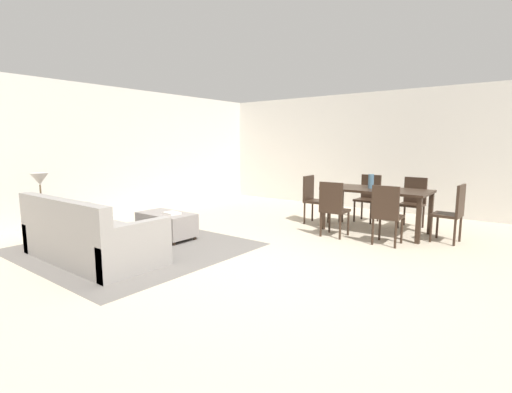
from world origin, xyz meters
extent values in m
plane|color=beige|center=(0.00, 0.00, 0.00)|extent=(10.80, 10.80, 0.00)
cube|color=silver|center=(0.00, 5.00, 1.35)|extent=(9.00, 0.12, 2.70)
cube|color=silver|center=(-4.50, 0.50, 1.35)|extent=(0.12, 11.00, 2.70)
cube|color=slate|center=(-2.00, -0.42, 0.00)|extent=(3.00, 2.80, 0.01)
cube|color=gray|center=(-1.96, -1.06, 0.21)|extent=(2.07, 0.95, 0.42)
cube|color=gray|center=(-1.96, -1.46, 0.64)|extent=(2.07, 0.16, 0.44)
cube|color=gray|center=(-2.93, -1.06, 0.31)|extent=(0.14, 0.95, 0.62)
cube|color=gray|center=(-1.00, -1.06, 0.31)|extent=(0.14, 0.95, 0.62)
cube|color=beige|center=(-2.37, -1.20, 0.60)|extent=(0.35, 0.11, 0.36)
cube|color=tan|center=(-1.56, -1.22, 0.58)|extent=(0.32, 0.10, 0.32)
cube|color=gray|center=(-2.04, 0.23, 0.24)|extent=(0.95, 0.53, 0.36)
cylinder|color=#332319|center=(-2.47, 0.45, 0.03)|extent=(0.05, 0.05, 0.06)
cylinder|color=#332319|center=(-1.62, 0.45, 0.03)|extent=(0.05, 0.05, 0.06)
cylinder|color=#332319|center=(-2.47, 0.02, 0.03)|extent=(0.05, 0.05, 0.06)
cylinder|color=#332319|center=(-1.62, 0.02, 0.03)|extent=(0.05, 0.05, 0.06)
cube|color=olive|center=(-3.30, -1.13, 0.56)|extent=(0.40, 0.40, 0.03)
cylinder|color=olive|center=(-3.47, -0.96, 0.27)|extent=(0.04, 0.04, 0.54)
cylinder|color=olive|center=(-3.13, -0.96, 0.27)|extent=(0.04, 0.04, 0.54)
cylinder|color=olive|center=(-3.47, -1.30, 0.27)|extent=(0.04, 0.04, 0.54)
cylinder|color=olive|center=(-3.13, -1.30, 0.27)|extent=(0.04, 0.04, 0.54)
cylinder|color=brown|center=(-3.30, -1.13, 0.58)|extent=(0.16, 0.16, 0.02)
cylinder|color=brown|center=(-3.30, -1.13, 0.76)|extent=(0.02, 0.02, 0.32)
cone|color=silver|center=(-3.30, -1.13, 1.01)|extent=(0.26, 0.26, 0.18)
cube|color=#332319|center=(0.47, 2.77, 0.74)|extent=(1.75, 0.88, 0.04)
cube|color=#332319|center=(-0.34, 3.15, 0.36)|extent=(0.07, 0.07, 0.72)
cube|color=#332319|center=(1.29, 3.15, 0.36)|extent=(0.07, 0.07, 0.72)
cube|color=#332319|center=(-0.34, 2.39, 0.36)|extent=(0.07, 0.07, 0.72)
cube|color=#332319|center=(1.29, 2.39, 0.36)|extent=(0.07, 0.07, 0.72)
cube|color=#332319|center=(0.05, 2.06, 0.43)|extent=(0.41, 0.41, 0.04)
cube|color=#332319|center=(0.06, 1.88, 0.69)|extent=(0.40, 0.05, 0.47)
cylinder|color=#332319|center=(-0.12, 2.22, 0.21)|extent=(0.04, 0.04, 0.41)
cylinder|color=#332319|center=(0.22, 2.23, 0.21)|extent=(0.04, 0.04, 0.41)
cylinder|color=#332319|center=(-0.11, 1.88, 0.21)|extent=(0.04, 0.04, 0.41)
cylinder|color=#332319|center=(0.23, 1.89, 0.21)|extent=(0.04, 0.04, 0.41)
cube|color=#332319|center=(0.92, 2.08, 0.43)|extent=(0.41, 0.41, 0.04)
cube|color=#332319|center=(0.93, 1.90, 0.69)|extent=(0.40, 0.05, 0.47)
cylinder|color=#332319|center=(0.75, 2.25, 0.21)|extent=(0.04, 0.04, 0.41)
cylinder|color=#332319|center=(1.09, 2.26, 0.21)|extent=(0.04, 0.04, 0.41)
cylinder|color=#332319|center=(0.76, 1.91, 0.21)|extent=(0.04, 0.04, 0.41)
cylinder|color=#332319|center=(1.10, 1.92, 0.21)|extent=(0.04, 0.04, 0.41)
cube|color=#332319|center=(0.03, 3.51, 0.43)|extent=(0.42, 0.42, 0.04)
cube|color=#332319|center=(0.04, 3.69, 0.69)|extent=(0.40, 0.06, 0.47)
cylinder|color=#332319|center=(0.19, 3.33, 0.21)|extent=(0.04, 0.04, 0.41)
cylinder|color=#332319|center=(-0.15, 3.35, 0.21)|extent=(0.04, 0.04, 0.41)
cylinder|color=#332319|center=(0.21, 3.67, 0.21)|extent=(0.04, 0.04, 0.41)
cylinder|color=#332319|center=(-0.13, 3.68, 0.21)|extent=(0.04, 0.04, 0.41)
cube|color=#332319|center=(0.89, 3.45, 0.43)|extent=(0.41, 0.41, 0.04)
cube|color=#332319|center=(0.90, 3.63, 0.69)|extent=(0.40, 0.05, 0.47)
cylinder|color=#332319|center=(1.05, 3.28, 0.21)|extent=(0.04, 0.04, 0.41)
cylinder|color=#332319|center=(0.71, 3.29, 0.21)|extent=(0.04, 0.04, 0.41)
cylinder|color=#332319|center=(1.07, 3.62, 0.21)|extent=(0.04, 0.04, 0.41)
cylinder|color=#332319|center=(0.73, 3.63, 0.21)|extent=(0.04, 0.04, 0.41)
cube|color=#332319|center=(1.60, 2.77, 0.43)|extent=(0.42, 0.42, 0.04)
cube|color=#332319|center=(1.78, 2.76, 0.69)|extent=(0.06, 0.40, 0.47)
cylinder|color=#332319|center=(1.42, 2.62, 0.21)|extent=(0.04, 0.04, 0.41)
cylinder|color=#332319|center=(1.44, 2.96, 0.21)|extent=(0.04, 0.04, 0.41)
cylinder|color=#332319|center=(1.76, 2.59, 0.21)|extent=(0.04, 0.04, 0.41)
cylinder|color=#332319|center=(1.78, 2.93, 0.21)|extent=(0.04, 0.04, 0.41)
cube|color=#332319|center=(-0.67, 2.75, 0.43)|extent=(0.42, 0.42, 0.04)
cube|color=#332319|center=(-0.85, 2.74, 0.69)|extent=(0.06, 0.40, 0.47)
cylinder|color=#332319|center=(-0.51, 2.93, 0.21)|extent=(0.04, 0.04, 0.41)
cylinder|color=#332319|center=(-0.49, 2.59, 0.21)|extent=(0.04, 0.04, 0.41)
cylinder|color=#332319|center=(-0.85, 2.91, 0.21)|extent=(0.04, 0.04, 0.41)
cylinder|color=#332319|center=(-0.83, 2.57, 0.21)|extent=(0.04, 0.04, 0.41)
cylinder|color=slate|center=(0.37, 2.78, 0.88)|extent=(0.10, 0.10, 0.25)
cube|color=silver|center=(-1.90, 0.22, 0.44)|extent=(0.28, 0.23, 0.03)
camera|label=1|loc=(2.74, -3.58, 1.54)|focal=26.20mm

